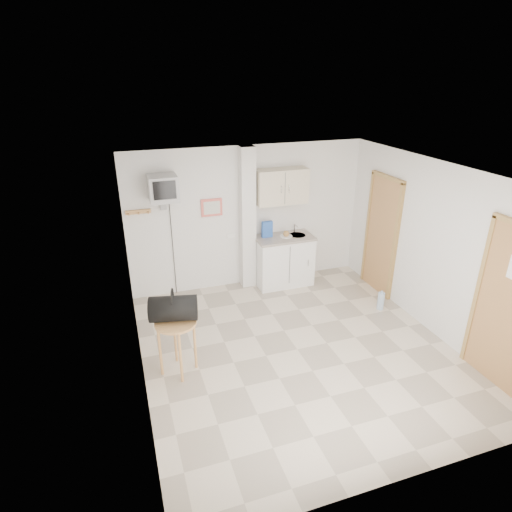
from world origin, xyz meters
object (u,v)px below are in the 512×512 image
object	(u,v)px
duffel_bag	(173,308)
water_bottle	(381,301)
round_table	(176,331)
crt_television	(163,189)

from	to	relation	value
duffel_bag	water_bottle	size ratio (longest dim) A/B	1.95
duffel_bag	water_bottle	world-z (taller)	duffel_bag
round_table	crt_television	bearing A→B (deg)	84.15
crt_television	water_bottle	bearing A→B (deg)	-24.05
duffel_bag	round_table	bearing A→B (deg)	-69.31
crt_television	water_bottle	distance (m)	3.93
duffel_bag	crt_television	bearing A→B (deg)	96.31
crt_television	round_table	xyz separation A→B (m)	(-0.20, -1.96, -1.32)
crt_television	duffel_bag	bearing A→B (deg)	-96.20
crt_television	round_table	size ratio (longest dim) A/B	2.86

